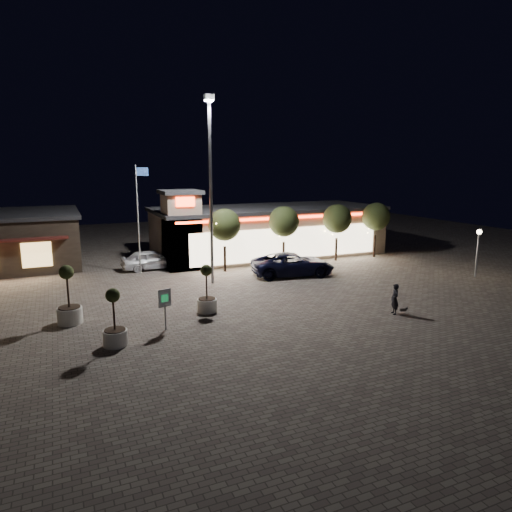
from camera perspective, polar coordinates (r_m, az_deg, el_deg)
name	(u,v)px	position (r m, az deg, el deg)	size (l,w,h in m)	color
ground	(225,323)	(23.67, -3.93, -8.35)	(90.00, 90.00, 0.00)	#6A6156
retail_building	(264,230)	(40.96, 1.03, 3.21)	(20.40, 8.40, 6.10)	tan
floodlight_pole	(211,180)	(30.54, -5.70, 9.48)	(0.60, 0.40, 12.38)	gray
flagpole	(139,210)	(34.61, -14.42, 5.61)	(0.95, 0.10, 8.00)	white
lamp_post_east	(478,244)	(36.26, 26.02, 1.41)	(0.36, 0.36, 3.48)	gray
string_tree_a	(224,225)	(34.29, -3.97, 3.89)	(2.42, 2.42, 4.79)	#332319
string_tree_b	(284,222)	(36.27, 3.51, 4.30)	(2.42, 2.42, 4.79)	#332319
string_tree_c	(337,219)	(38.80, 10.11, 4.60)	(2.42, 2.42, 4.79)	#332319
string_tree_d	(376,217)	(41.15, 14.77, 4.77)	(2.42, 2.42, 4.79)	#332319
pickup_truck	(293,264)	(33.45, 4.64, -1.03)	(2.79, 6.05, 1.68)	black
white_sedan	(151,260)	(36.28, -12.97, -0.43)	(1.82, 4.52, 1.54)	white
pedestrian	(395,299)	(25.86, 16.95, -5.18)	(0.61, 0.40, 1.67)	black
dog	(404,309)	(26.29, 18.03, -6.33)	(0.45, 0.25, 0.24)	#59514C
planter_left	(69,306)	(25.15, -22.33, -5.75)	(1.24, 1.24, 3.05)	silver
planter_mid	(115,328)	(21.47, -17.24, -8.61)	(1.08, 1.08, 2.65)	silver
planter_right	(207,297)	(25.26, -6.17, -5.16)	(1.08, 1.08, 2.66)	silver
valet_sign	(165,302)	(22.70, -11.34, -5.60)	(0.67, 0.24, 2.05)	gray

